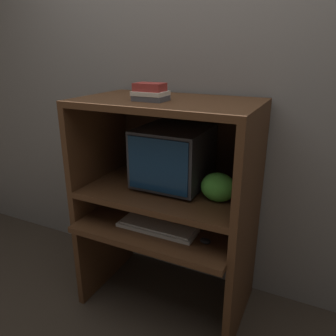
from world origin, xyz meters
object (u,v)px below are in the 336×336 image
(mouse, at_px, (205,241))
(book_stack, at_px, (150,92))
(crt_monitor, at_px, (173,156))
(snack_bag, at_px, (218,187))
(keyboard, at_px, (157,227))

(mouse, relative_size, book_stack, 0.35)
(crt_monitor, xyz_separation_m, mouse, (0.30, -0.24, -0.37))
(book_stack, bearing_deg, mouse, -14.83)
(crt_monitor, relative_size, book_stack, 2.39)
(crt_monitor, bearing_deg, snack_bag, -16.99)
(crt_monitor, height_order, keyboard, crt_monitor)
(keyboard, relative_size, mouse, 7.65)
(crt_monitor, xyz_separation_m, keyboard, (0.00, -0.22, -0.37))
(keyboard, height_order, mouse, mouse)
(keyboard, bearing_deg, mouse, -3.32)
(crt_monitor, bearing_deg, keyboard, -89.57)
(mouse, bearing_deg, crt_monitor, 141.83)
(keyboard, relative_size, snack_bag, 2.39)
(keyboard, relative_size, book_stack, 2.66)
(book_stack, bearing_deg, keyboard, -47.55)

